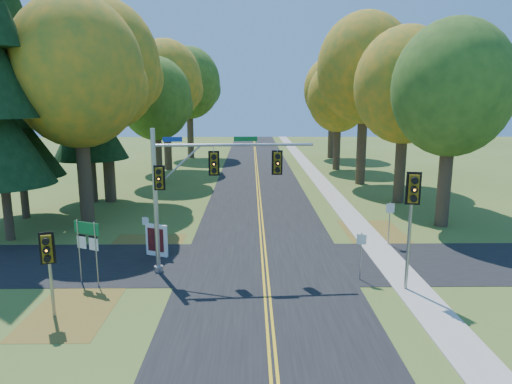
{
  "coord_description": "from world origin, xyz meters",
  "views": [
    {
      "loc": [
        -0.66,
        -19.31,
        7.91
      ],
      "look_at": [
        -0.4,
        3.9,
        3.2
      ],
      "focal_mm": 32.0,
      "sensor_mm": 36.0,
      "label": 1
    }
  ],
  "objects_px": {
    "traffic_mast": "(195,181)",
    "route_sign_cluster": "(87,240)",
    "east_signal_pole": "(412,202)",
    "info_kiosk": "(157,240)"
  },
  "relations": [
    {
      "from": "route_sign_cluster",
      "to": "info_kiosk",
      "type": "distance_m",
      "value": 4.43
    },
    {
      "from": "east_signal_pole",
      "to": "info_kiosk",
      "type": "relative_size",
      "value": 3.04
    },
    {
      "from": "traffic_mast",
      "to": "route_sign_cluster",
      "type": "height_order",
      "value": "traffic_mast"
    },
    {
      "from": "east_signal_pole",
      "to": "route_sign_cluster",
      "type": "relative_size",
      "value": 1.77
    },
    {
      "from": "traffic_mast",
      "to": "info_kiosk",
      "type": "relative_size",
      "value": 4.39
    },
    {
      "from": "traffic_mast",
      "to": "route_sign_cluster",
      "type": "bearing_deg",
      "value": -164.91
    },
    {
      "from": "traffic_mast",
      "to": "route_sign_cluster",
      "type": "distance_m",
      "value": 5.27
    },
    {
      "from": "traffic_mast",
      "to": "east_signal_pole",
      "type": "bearing_deg",
      "value": -18.91
    },
    {
      "from": "traffic_mast",
      "to": "east_signal_pole",
      "type": "height_order",
      "value": "traffic_mast"
    },
    {
      "from": "traffic_mast",
      "to": "route_sign_cluster",
      "type": "relative_size",
      "value": 2.56
    }
  ]
}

